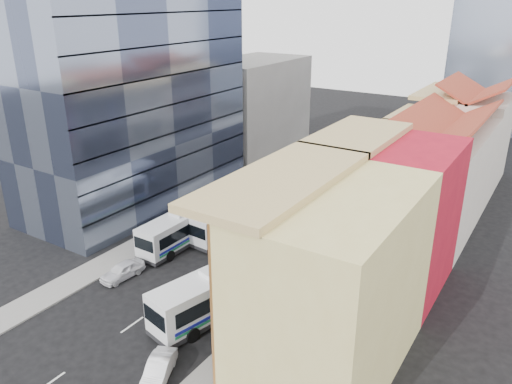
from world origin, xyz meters
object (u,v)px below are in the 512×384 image
Objects in this scene: bus_left_near at (185,225)px; bus_left_far at (234,216)px; office_tower at (129,71)px; sedan_right at (158,370)px; shophouse_tan at (335,285)px; bus_right at (223,288)px; sedan_left at (122,270)px.

bus_left_far is at bearing 60.18° from bus_left_near.
sedan_right is (22.47, -21.01, -14.35)m from office_tower.
office_tower is 7.63× the size of sedan_right.
bus_right is at bearing 173.21° from shophouse_tan.
shophouse_tan is 1.27× the size of bus_left_far.
bus_right is at bearing -30.84° from office_tower.
bus_left_far is at bearing -4.61° from office_tower.
bus_left_near is 0.91× the size of bus_right.
office_tower reaches higher than sedan_right.
sedan_left is 13.20m from sedan_right.
shophouse_tan is 1.26× the size of bus_left_near.
bus_left_far is at bearing 142.34° from shophouse_tan.
sedan_left is at bearing -91.05° from bus_left_near.
bus_left_far is 0.91× the size of bus_right.
bus_left_near is 18.79m from sedan_right.
shophouse_tan is 3.45× the size of sedan_left.
bus_right is (-9.43, 1.12, -4.05)m from shophouse_tan.
shophouse_tan reaches higher than sedan_right.
shophouse_tan is 0.47× the size of office_tower.
office_tower is 7.40× the size of sedan_left.
office_tower is 2.71× the size of bus_left_far.
bus_left_near is 2.74× the size of sedan_left.
bus_left_far is (-16.64, 12.84, -4.23)m from shophouse_tan.
office_tower is 19.56m from bus_left_far.
office_tower is 18.55m from bus_left_near.
bus_left_near is at bearing -116.35° from bus_left_far.
bus_left_far is at bearing 81.73° from sedan_left.
shophouse_tan is at bearing 15.04° from sedan_right.
bus_left_near reaches higher than sedan_right.
sedan_left is (-2.86, -12.50, -1.08)m from bus_left_far.
office_tower reaches higher than shophouse_tan.
bus_right is (7.21, -11.72, 0.18)m from bus_left_far.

